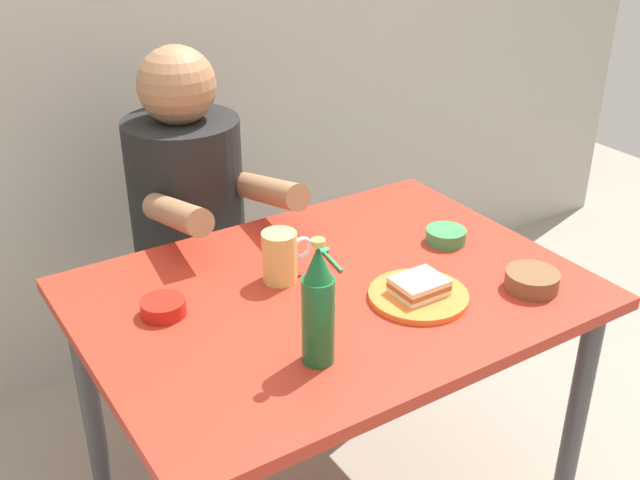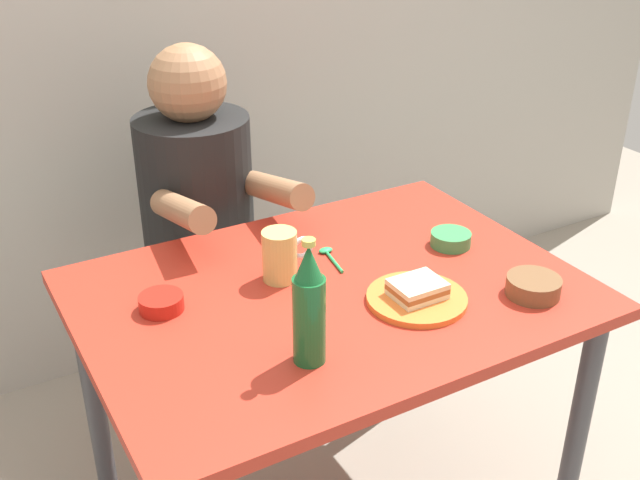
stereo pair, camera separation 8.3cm
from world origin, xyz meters
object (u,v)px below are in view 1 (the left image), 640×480
beer_bottle (318,308)px  sambal_bowl_red (163,307)px  stool (197,316)px  person_seated (188,192)px  beer_mug (281,256)px  plate_orange (418,296)px  sandwich (419,286)px  dining_table (332,323)px

beer_bottle → sambal_bowl_red: 0.38m
stool → sambal_bowl_red: sambal_bowl_red is taller
person_seated → beer_mug: 0.53m
stool → plate_orange: (0.21, -0.77, 0.40)m
beer_bottle → stool: bearing=83.4°
sambal_bowl_red → beer_bottle: bearing=-58.9°
beer_mug → plate_orange: bearing=-47.9°
plate_orange → beer_mug: (-0.21, 0.23, 0.05)m
beer_mug → beer_bottle: bearing=-107.1°
person_seated → plate_orange: 0.79m
sambal_bowl_red → stool: bearing=61.6°
plate_orange → sandwich: size_ratio=2.00×
dining_table → stool: 0.70m
sandwich → sambal_bowl_red: 0.55m
beer_bottle → person_seated: bearing=83.4°
stool → sandwich: bearing=-74.8°
sandwich → dining_table: bearing=134.1°
person_seated → sandwich: size_ratio=6.54×
dining_table → stool: dining_table is taller
dining_table → stool: (-0.07, 0.63, -0.30)m
person_seated → plate_orange: (0.21, -0.76, -0.02)m
dining_table → person_seated: person_seated is taller
plate_orange → beer_mug: size_ratio=1.75×
stool → beer_bottle: beer_bottle is taller
sandwich → plate_orange: bearing=0.0°
stool → dining_table: bearing=-83.3°
dining_table → beer_mug: beer_mug is taller
stool → beer_mug: bearing=-90.3°
stool → sambal_bowl_red: size_ratio=4.69×
sandwich → sambal_bowl_red: bearing=153.9°
beer_mug → sambal_bowl_red: (-0.28, 0.01, -0.04)m
stool → person_seated: bearing=-90.0°
person_seated → sandwich: person_seated is taller
dining_table → stool: bearing=96.7°
person_seated → sambal_bowl_red: bearing=-118.9°
stool → person_seated: size_ratio=0.63×
person_seated → sandwich: (0.21, -0.76, 0.01)m
dining_table → plate_orange: 0.22m
sandwich → beer_bottle: beer_bottle is taller
person_seated → beer_bottle: person_seated is taller
sandwich → person_seated: bearing=105.4°
person_seated → beer_mug: size_ratio=5.71×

